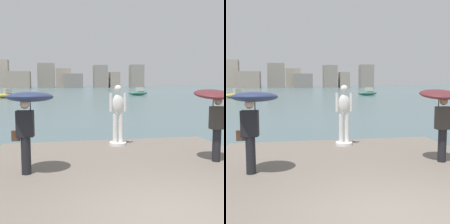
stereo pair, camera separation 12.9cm
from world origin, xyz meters
The scene contains 8 objects.
ground_plane centered at (0.00, 40.00, 0.00)m, with size 400.00×400.00×0.00m, color #4C666B.
pier centered at (0.00, 1.66, 0.20)m, with size 7.27×9.33×0.40m, color #70665B.
statue_white_figure centered at (0.24, 5.39, 1.37)m, with size 0.58×0.57×2.03m.
onlooker_left centered at (-2.40, 2.79, 1.92)m, with size 1.14×1.14×1.92m.
onlooker_right centered at (2.34, 2.96, 1.91)m, with size 1.07×1.09×1.98m.
boat_near centered at (13.55, 49.12, 0.53)m, with size 3.93×1.83×1.47m.
boat_mid centered at (-9.66, 44.19, 0.50)m, with size 4.12×3.21×1.52m.
distant_skyline centered at (-1.67, 125.15, 4.48)m, with size 74.99×14.44×12.05m.
Camera 1 is at (-1.76, -4.00, 2.53)m, focal length 46.29 mm.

